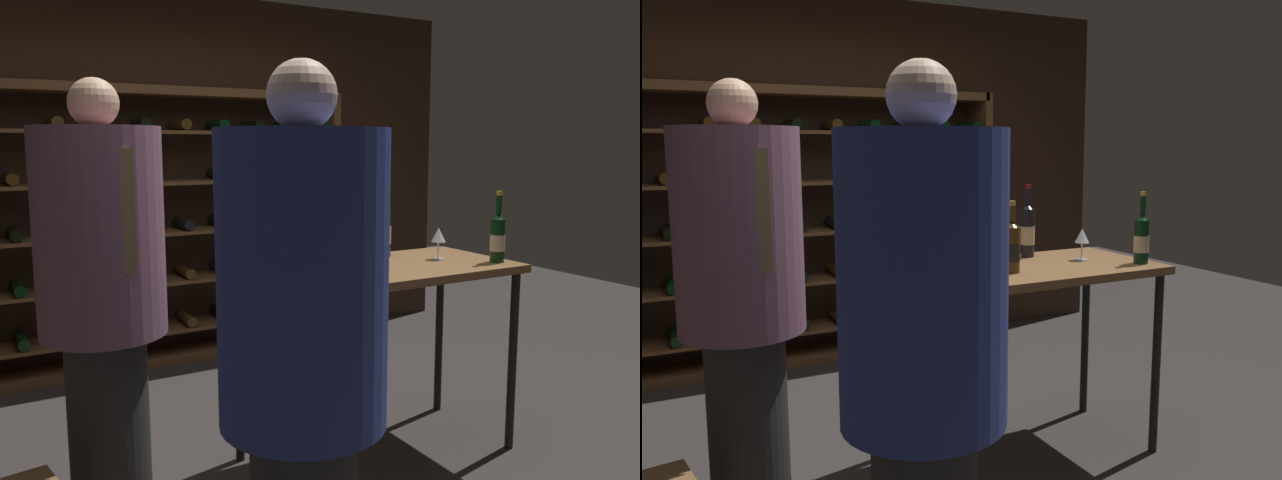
{
  "view_description": "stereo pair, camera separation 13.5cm",
  "coord_description": "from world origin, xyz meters",
  "views": [
    {
      "loc": [
        -1.43,
        -2.65,
        1.58
      ],
      "look_at": [
        0.2,
        0.18,
        1.09
      ],
      "focal_mm": 36.47,
      "sensor_mm": 36.0,
      "label": 1
    },
    {
      "loc": [
        -1.31,
        -2.72,
        1.58
      ],
      "look_at": [
        0.2,
        0.18,
        1.09
      ],
      "focal_mm": 36.47,
      "sensor_mm": 36.0,
      "label": 2
    }
  ],
  "objects": [
    {
      "name": "person_guest_blue_shirt",
      "position": [
        -0.58,
        -1.08,
        0.99
      ],
      "size": [
        0.48,
        0.48,
        1.81
      ],
      "rotation": [
        0.0,
        0.0,
        -2.42
      ],
      "color": "#2C2C2C",
      "rests_on": "ground"
    },
    {
      "name": "person_guest_plum_blouse",
      "position": [
        -0.9,
        0.08,
        1.01
      ],
      "size": [
        0.52,
        0.53,
        1.84
      ],
      "rotation": [
        0.0,
        0.0,
        -0.22
      ],
      "color": "#2C2C2C",
      "rests_on": "ground"
    },
    {
      "name": "wine_rack",
      "position": [
        -0.1,
        1.91,
        0.98
      ],
      "size": [
        2.77,
        0.32,
        1.97
      ],
      "color": "brown",
      "rests_on": "ground"
    },
    {
      "name": "tasting_table",
      "position": [
        0.39,
        -0.07,
        0.88
      ],
      "size": [
        1.37,
        0.68,
        0.98
      ],
      "color": "brown",
      "rests_on": "ground"
    },
    {
      "name": "wine_glass_stemmed_right",
      "position": [
        0.77,
        -0.06,
        1.1
      ],
      "size": [
        0.08,
        0.08,
        0.17
      ],
      "color": "silver",
      "rests_on": "tasting_table"
    },
    {
      "name": "wine_bottle_amber_reserve",
      "position": [
        0.58,
        0.16,
        1.12
      ],
      "size": [
        0.08,
        0.08,
        0.39
      ],
      "color": "black",
      "rests_on": "tasting_table"
    },
    {
      "name": "ground_plane",
      "position": [
        0.0,
        0.0,
        0.0
      ],
      "size": [
        10.25,
        10.25,
        0.0
      ],
      "primitive_type": "plane",
      "color": "#383330"
    },
    {
      "name": "wine_bottle_green_slim",
      "position": [
        0.28,
        -0.17,
        1.1
      ],
      "size": [
        0.08,
        0.08,
        0.34
      ],
      "color": "#4C3314",
      "rests_on": "tasting_table"
    },
    {
      "name": "back_wall",
      "position": [
        0.0,
        2.12,
        1.33
      ],
      "size": [
        4.87,
        0.1,
        2.66
      ],
      "primitive_type": "cube",
      "color": "#332319",
      "rests_on": "ground"
    },
    {
      "name": "wine_bottle_red_label",
      "position": [
        0.98,
        -0.27,
        1.11
      ],
      "size": [
        0.08,
        0.08,
        0.36
      ],
      "color": "black",
      "rests_on": "tasting_table"
    }
  ]
}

